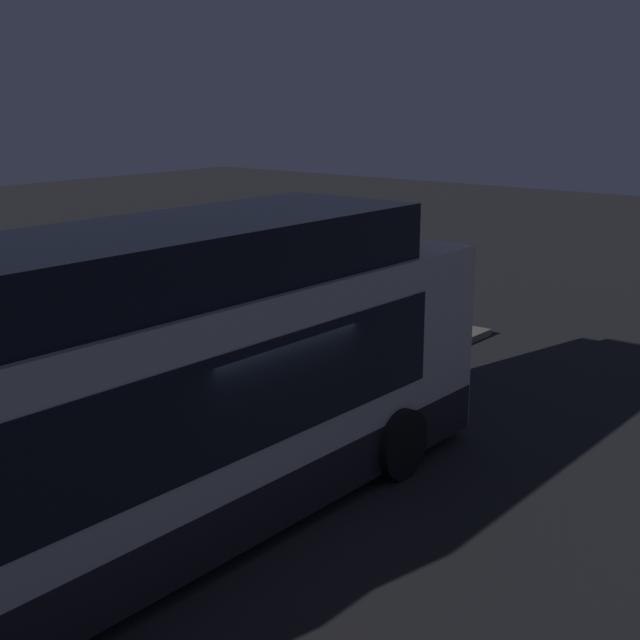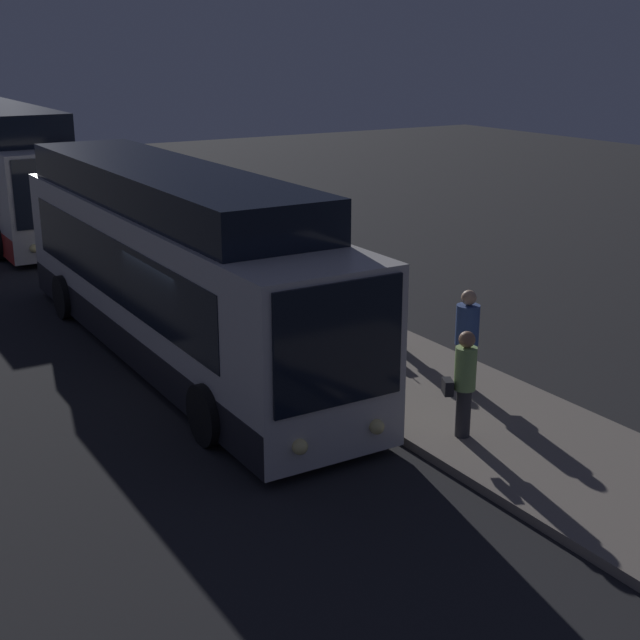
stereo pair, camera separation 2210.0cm
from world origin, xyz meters
name	(u,v)px [view 1 (the left image)]	position (x,y,z in m)	size (l,w,h in m)	color
ground	(231,513)	(0.00, 0.00, 0.00)	(80.00, 80.00, 0.00)	#232326
platform	(77,447)	(0.00, 3.29, 0.08)	(20.00, 3.37, 0.15)	slate
bus_lead	(91,427)	(-1.96, 0.18, 1.76)	(12.50, 2.75, 3.86)	silver
passenger_boarding	(54,374)	(0.25, 4.12, 1.01)	(0.60, 0.44, 1.61)	#4C476B
passenger_waiting	(307,331)	(4.48, 2.43, 1.12)	(0.51, 0.60, 1.77)	#2D2D33
passenger_with_bags	(189,335)	(2.88, 3.84, 1.15)	(0.68, 0.65, 1.85)	#2D2D33
suitcase	(83,410)	(0.41, 3.66, 0.47)	(0.45, 0.20, 0.87)	#598C59
trash_bin	(161,428)	(0.67, 2.10, 0.48)	(0.44, 0.44, 0.65)	#2D4C33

